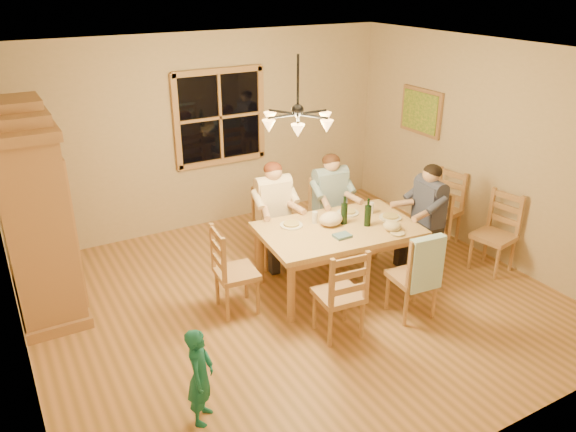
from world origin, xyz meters
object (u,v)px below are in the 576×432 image
chandelier (298,119)px  adult_woman (274,201)px  dining_table (338,235)px  adult_slate_man (428,204)px  chair_spare_front (492,248)px  wine_bottle_b (368,212)px  chair_far_left (274,241)px  chair_near_left (338,308)px  chair_near_right (411,289)px  chair_far_right (329,230)px  chair_spare_back (440,221)px  wine_bottle_a (344,210)px  armoire (34,218)px  chair_end_right (424,244)px  chair_end_left (237,285)px  child (200,376)px  adult_plaid_man (331,192)px

chandelier → adult_woman: chandelier is taller
chandelier → dining_table: size_ratio=0.41×
adult_slate_man → chair_spare_front: 0.98m
wine_bottle_b → chair_far_left: bearing=124.0°
chair_far_left → chair_near_left: (-0.16, -1.66, 0.00)m
chandelier → adult_slate_man: 2.18m
chair_near_right → adult_slate_man: size_ratio=1.13×
chair_far_right → chair_spare_back: same height
adult_woman → wine_bottle_a: size_ratio=2.65×
armoire → adult_slate_man: (4.22, -1.34, -0.22)m
chair_near_left → adult_slate_man: adult_slate_man is taller
chair_far_left → chair_end_right: 1.87m
chandelier → armoire: 2.92m
chair_near_left → adult_woman: bearing=90.0°
chair_far_right → wine_bottle_a: (-0.31, -0.74, 0.62)m
wine_bottle_a → chair_spare_front: 1.99m
wine_bottle_a → armoire: bearing=159.4°
armoire → chair_end_left: bearing=-32.0°
dining_table → chair_spare_back: size_ratio=1.88×
dining_table → adult_slate_man: adult_slate_man is taller
chair_far_right → adult_slate_man: bearing=136.6°
adult_slate_man → chair_spare_front: (0.65, -0.49, -0.54)m
chair_far_left → chair_far_right: size_ratio=1.00×
chair_far_left → wine_bottle_a: size_ratio=3.00×
child → chair_spare_back: bearing=-32.3°
armoire → adult_slate_man: armoire is taller
wine_bottle_a → adult_woman: bearing=120.0°
chair_near_right → chair_end_left: 1.87m
chair_near_right → chair_spare_back: (1.51, 1.17, 0.00)m
chandelier → adult_slate_man: (1.80, -0.06, -1.24)m
chair_end_left → chandelier: bearing=81.0°
armoire → dining_table: armoire is taller
armoire → chair_spare_front: 5.26m
chair_far_right → adult_slate_man: adult_slate_man is taller
chair_far_left → chair_near_right: same height
chair_end_left → adult_slate_man: size_ratio=1.13×
child → armoire: bearing=55.6°
armoire → chair_spare_back: size_ratio=2.32×
chair_far_left → adult_plaid_man: adult_plaid_man is taller
chandelier → child: bearing=-143.2°
chair_far_right → chair_spare_back: 1.54m
chair_near_right → chair_far_left: bearing=117.9°
child → chair_spare_front: bearing=-44.2°
wine_bottle_a → chair_near_left: bearing=-126.7°
wine_bottle_a → adult_plaid_man: bearing=67.3°
chair_spare_back → wine_bottle_a: bearing=84.9°
dining_table → chair_spare_front: size_ratio=1.88×
wine_bottle_a → chair_spare_back: size_ratio=0.33×
adult_woman → wine_bottle_b: adult_woman is taller
chair_near_left → child: size_ratio=1.14×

